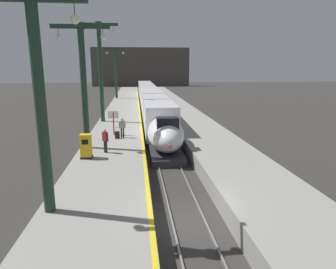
{
  "coord_description": "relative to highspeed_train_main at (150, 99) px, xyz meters",
  "views": [
    {
      "loc": [
        -2.25,
        -12.3,
        6.88
      ],
      "look_at": [
        0.18,
        10.2,
        1.8
      ],
      "focal_mm": 32.04,
      "sensor_mm": 36.0,
      "label": 1
    }
  ],
  "objects": [
    {
      "name": "platform_left_safety_stripe",
      "position": [
        -1.77,
        -9.98,
        -0.91
      ],
      "size": [
        0.2,
        107.8,
        0.01
      ],
      "primitive_type": "cube",
      "color": "yellow",
      "rests_on": "platform_left"
    },
    {
      "name": "station_column_near",
      "position": [
        -5.9,
        -35.08,
        4.26
      ],
      "size": [
        4.0,
        0.68,
        8.51
      ],
      "color": "#1E3828",
      "rests_on": "platform_left"
    },
    {
      "name": "passenger_near_edge",
      "position": [
        -3.43,
        -21.95,
        0.08
      ],
      "size": [
        0.56,
        0.28,
        1.69
      ],
      "color": "#23232D",
      "rests_on": "platform_left"
    },
    {
      "name": "platform_right",
      "position": [
        4.05,
        -9.98,
        -1.43
      ],
      "size": [
        4.8,
        110.0,
        1.05
      ],
      "primitive_type": "cube",
      "color": "gray",
      "rests_on": "ground"
    },
    {
      "name": "station_column_far",
      "position": [
        -5.9,
        -13.71,
        5.28
      ],
      "size": [
        4.0,
        0.68,
        10.44
      ],
      "color": "#1E3828",
      "rests_on": "platform_left"
    },
    {
      "name": "highspeed_train_main",
      "position": [
        0.0,
        0.0,
        0.0
      ],
      "size": [
        2.92,
        56.39,
        3.6
      ],
      "color": "silver",
      "rests_on": "ground"
    },
    {
      "name": "rail_main_right",
      "position": [
        0.75,
        -7.23,
        -1.9
      ],
      "size": [
        0.08,
        110.0,
        0.12
      ],
      "primitive_type": "cube",
      "color": "slate",
      "rests_on": "ground"
    },
    {
      "name": "rail_main_left",
      "position": [
        -0.75,
        -7.23,
        -1.9
      ],
      "size": [
        0.08,
        110.0,
        0.12
      ],
      "primitive_type": "cube",
      "color": "slate",
      "rests_on": "ground"
    },
    {
      "name": "ground_plane",
      "position": [
        0.0,
        -34.73,
        -1.96
      ],
      "size": [
        260.0,
        260.0,
        0.0
      ],
      "primitive_type": "plane",
      "color": "#33302D"
    },
    {
      "name": "rolling_suitcase",
      "position": [
        -3.85,
        -22.25,
        -0.6
      ],
      "size": [
        0.4,
        0.22,
        0.98
      ],
      "color": "black",
      "rests_on": "platform_left"
    },
    {
      "name": "terminus_back_wall",
      "position": [
        0.0,
        67.27,
        5.04
      ],
      "size": [
        36.0,
        2.0,
        14.0
      ],
      "primitive_type": "cube",
      "color": "#4C4742",
      "rests_on": "ground"
    },
    {
      "name": "passenger_mid_platform",
      "position": [
        -4.42,
        -26.5,
        0.08
      ],
      "size": [
        0.45,
        0.42,
        1.69
      ],
      "color": "#23232D",
      "rests_on": "platform_left"
    },
    {
      "name": "station_column_mid",
      "position": [
        -5.9,
        -24.93,
        4.42
      ],
      "size": [
        4.0,
        0.68,
        8.81
      ],
      "color": "#1E3828",
      "rests_on": "platform_left"
    },
    {
      "name": "ticket_machine_yellow",
      "position": [
        -5.55,
        -27.66,
        -0.17
      ],
      "size": [
        0.76,
        0.62,
        1.6
      ],
      "color": "yellow",
      "rests_on": "platform_left"
    },
    {
      "name": "station_column_distant",
      "position": [
        -5.9,
        12.06,
        4.76
      ],
      "size": [
        4.0,
        0.68,
        9.46
      ],
      "color": "#1E3828",
      "rests_on": "platform_left"
    },
    {
      "name": "platform_left",
      "position": [
        -4.05,
        -9.98,
        -1.43
      ],
      "size": [
        4.8,
        110.0,
        1.05
      ],
      "primitive_type": "cube",
      "color": "gray",
      "rests_on": "ground"
    },
    {
      "name": "departure_info_board",
      "position": [
        -4.23,
        -20.81,
        0.6
      ],
      "size": [
        0.9,
        0.1,
        2.12
      ],
      "color": "maroon",
      "rests_on": "platform_left"
    }
  ]
}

